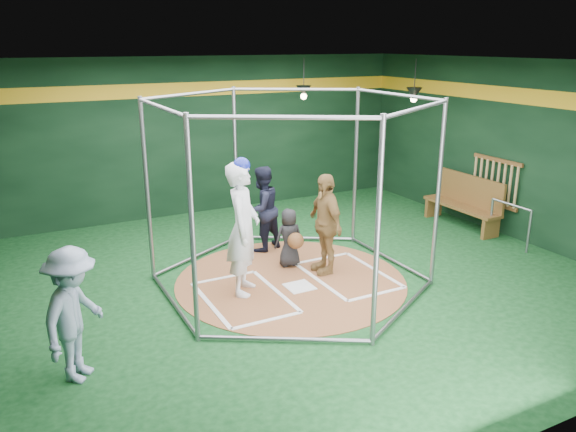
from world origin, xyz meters
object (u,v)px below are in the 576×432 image
dugout_bench (465,200)px  visitor_leopard (325,224)px  umpire (262,209)px  batter_figure (243,227)px

dugout_bench → visitor_leopard: bearing=-168.6°
umpire → dugout_bench: bearing=151.2°
batter_figure → umpire: bearing=56.6°
dugout_bench → batter_figure: bearing=-170.4°
visitor_leopard → dugout_bench: (3.94, 0.80, -0.30)m
batter_figure → umpire: batter_figure is taller
visitor_leopard → batter_figure: bearing=-81.5°
batter_figure → umpire: size_ratio=1.34×
visitor_leopard → dugout_bench: bearing=105.2°
batter_figure → visitor_leopard: size_ratio=1.25×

